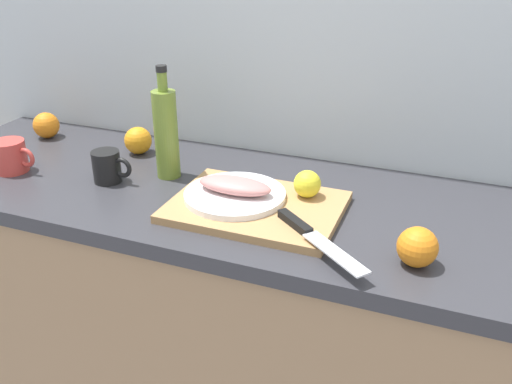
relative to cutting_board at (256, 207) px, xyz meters
name	(u,v)px	position (x,y,z in m)	size (l,w,h in m)	color
back_wall	(291,34)	(-0.05, 0.40, 0.34)	(3.20, 0.05, 2.50)	silver
kitchen_counter	(248,334)	(-0.05, 0.07, -0.46)	(2.00, 0.60, 0.90)	#9E7A56
cutting_board	(256,207)	(0.00, 0.00, 0.00)	(0.40, 0.30, 0.02)	tan
white_plate	(235,195)	(-0.06, 0.01, 0.02)	(0.25, 0.25, 0.01)	white
fish_fillet	(235,185)	(-0.06, 0.01, 0.04)	(0.19, 0.08, 0.04)	tan
chef_knife	(309,233)	(0.16, -0.10, 0.02)	(0.24, 0.20, 0.02)	silver
lemon_0	(307,184)	(0.10, 0.08, 0.04)	(0.07, 0.07, 0.07)	yellow
olive_oil_bottle	(166,132)	(-0.30, 0.11, 0.12)	(0.06, 0.06, 0.30)	olive
coffee_mug_0	(108,167)	(-0.43, 0.01, 0.03)	(0.11, 0.07, 0.09)	black
coffee_mug_1	(11,156)	(-0.72, -0.03, 0.03)	(0.13, 0.09, 0.09)	#CC3F38
orange_0	(417,247)	(0.38, -0.10, 0.03)	(0.08, 0.08, 0.08)	orange
orange_1	(138,140)	(-0.47, 0.22, 0.03)	(0.08, 0.08, 0.08)	orange
orange_2	(46,125)	(-0.82, 0.23, 0.03)	(0.08, 0.08, 0.08)	orange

